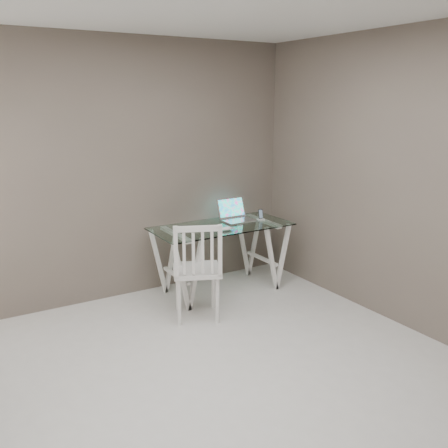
{
  "coord_description": "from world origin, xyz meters",
  "views": [
    {
      "loc": [
        -1.7,
        -2.67,
        2.09
      ],
      "look_at": [
        0.83,
        1.49,
        0.85
      ],
      "focal_mm": 40.0,
      "sensor_mm": 36.0,
      "label": 1
    }
  ],
  "objects": [
    {
      "name": "chair",
      "position": [
        0.4,
        1.26,
        0.54
      ],
      "size": [
        0.59,
        0.59,
        0.97
      ],
      "rotation": [
        0.0,
        0.0,
        -0.41
      ],
      "color": "silver",
      "rests_on": "ground"
    },
    {
      "name": "phone_dock",
      "position": [
        1.5,
        1.79,
        0.78
      ],
      "size": [
        0.06,
        0.06,
        0.12
      ],
      "color": "white",
      "rests_on": "desk"
    },
    {
      "name": "laptop",
      "position": [
        1.25,
        1.93,
        0.8
      ],
      "size": [
        0.35,
        0.32,
        0.24
      ],
      "color": "silver",
      "rests_on": "desk"
    },
    {
      "name": "mouse",
      "position": [
        0.93,
        1.6,
        0.77
      ],
      "size": [
        0.12,
        0.07,
        0.04
      ],
      "primitive_type": "ellipsoid",
      "color": "white",
      "rests_on": "desk"
    },
    {
      "name": "desk",
      "position": [
        0.98,
        1.79,
        0.38
      ],
      "size": [
        1.5,
        0.7,
        0.75
      ],
      "color": "silver",
      "rests_on": "ground"
    },
    {
      "name": "room",
      "position": [
        -0.06,
        0.02,
        1.72
      ],
      "size": [
        4.5,
        4.52,
        2.71
      ],
      "color": "beige",
      "rests_on": "ground"
    },
    {
      "name": "keyboard",
      "position": [
        0.66,
        1.81,
        0.75
      ],
      "size": [
        0.25,
        0.11,
        0.01
      ],
      "primitive_type": "cube",
      "color": "silver",
      "rests_on": "desk"
    }
  ]
}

